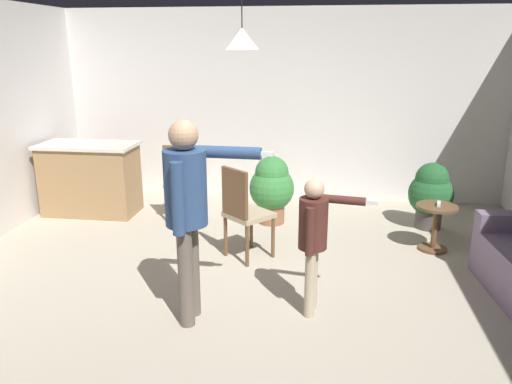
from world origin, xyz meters
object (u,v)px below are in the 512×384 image
at_px(dining_chair_near_wall, 181,179).
at_px(potted_plant_by_wall, 272,187).
at_px(potted_plant_corner, 431,193).
at_px(spare_remote_on_table, 439,204).
at_px(side_table_by_couch, 435,222).
at_px(kitchen_counter, 91,179).
at_px(person_child, 314,232).
at_px(dining_chair_by_counter, 244,210).
at_px(person_adult, 188,201).

bearing_deg(dining_chair_near_wall, potted_plant_by_wall, -4.38).
height_order(potted_plant_corner, spare_remote_on_table, potted_plant_corner).
relative_size(side_table_by_couch, dining_chair_near_wall, 0.52).
relative_size(kitchen_counter, person_child, 1.07).
bearing_deg(potted_plant_by_wall, person_child, -75.27).
bearing_deg(dining_chair_by_counter, potted_plant_by_wall, 122.93).
height_order(kitchen_counter, side_table_by_couch, kitchen_counter).
relative_size(dining_chair_near_wall, spare_remote_on_table, 7.69).
bearing_deg(potted_plant_corner, potted_plant_by_wall, -177.75).
bearing_deg(person_child, dining_chair_near_wall, -132.61).
bearing_deg(person_adult, potted_plant_corner, 138.66).
relative_size(kitchen_counter, potted_plant_corner, 1.52).
distance_m(person_child, potted_plant_by_wall, 2.28).
bearing_deg(potted_plant_corner, dining_chair_near_wall, -178.15).
relative_size(dining_chair_by_counter, potted_plant_by_wall, 1.15).
xyz_separation_m(person_adult, potted_plant_by_wall, (0.40, 2.43, -0.55)).
xyz_separation_m(dining_chair_near_wall, potted_plant_by_wall, (1.17, 0.02, -0.07)).
xyz_separation_m(kitchen_counter, person_child, (3.02, -2.26, 0.25)).
distance_m(side_table_by_couch, dining_chair_near_wall, 3.11).
bearing_deg(potted_plant_by_wall, potted_plant_corner, 2.25).
distance_m(dining_chair_by_counter, potted_plant_corner, 2.46).
height_order(person_adult, dining_chair_by_counter, person_adult).
height_order(side_table_by_couch, spare_remote_on_table, spare_remote_on_table).
bearing_deg(dining_chair_by_counter, person_adult, -58.72).
height_order(person_child, spare_remote_on_table, person_child).
height_order(person_adult, potted_plant_corner, person_adult).
bearing_deg(kitchen_counter, potted_plant_corner, 0.17).
xyz_separation_m(kitchen_counter, dining_chair_by_counter, (2.27, -1.22, 0.07)).
height_order(kitchen_counter, potted_plant_by_wall, kitchen_counter).
height_order(side_table_by_couch, potted_plant_by_wall, potted_plant_by_wall).
distance_m(kitchen_counter, person_adult, 3.27).
relative_size(dining_chair_near_wall, potted_plant_by_wall, 1.15).
bearing_deg(person_child, potted_plant_corner, 157.37).
bearing_deg(side_table_by_couch, spare_remote_on_table, 15.61).
bearing_deg(dining_chair_by_counter, person_child, -12.74).
height_order(kitchen_counter, spare_remote_on_table, kitchen_counter).
distance_m(side_table_by_couch, person_adult, 2.98).
bearing_deg(spare_remote_on_table, potted_plant_by_wall, 161.22).
relative_size(person_child, spare_remote_on_table, 9.07).
distance_m(person_adult, potted_plant_by_wall, 2.52).
xyz_separation_m(kitchen_counter, potted_plant_by_wall, (2.44, -0.06, 0.00)).
distance_m(potted_plant_by_wall, spare_remote_on_table, 2.00).
bearing_deg(person_adult, dining_chair_near_wall, -160.51).
xyz_separation_m(kitchen_counter, side_table_by_couch, (4.31, -0.71, -0.15)).
xyz_separation_m(side_table_by_couch, dining_chair_by_counter, (-2.05, -0.50, 0.22)).
xyz_separation_m(kitchen_counter, potted_plant_corner, (4.39, 0.01, -0.02)).
xyz_separation_m(side_table_by_couch, potted_plant_corner, (0.08, 0.72, 0.13)).
height_order(person_child, potted_plant_corner, person_child).
relative_size(person_child, potted_plant_by_wall, 1.36).
relative_size(person_adult, dining_chair_near_wall, 1.66).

